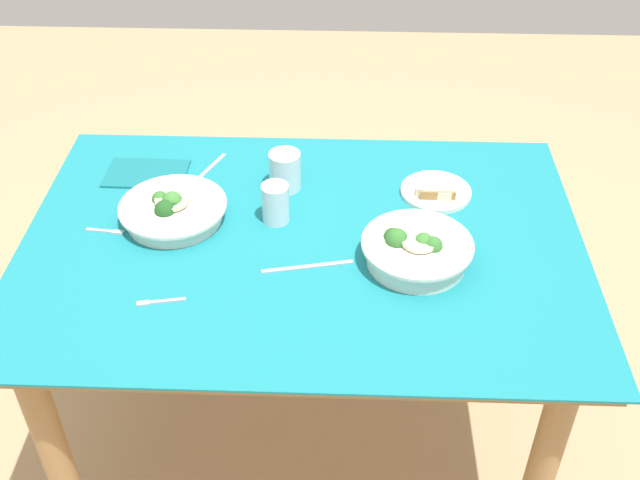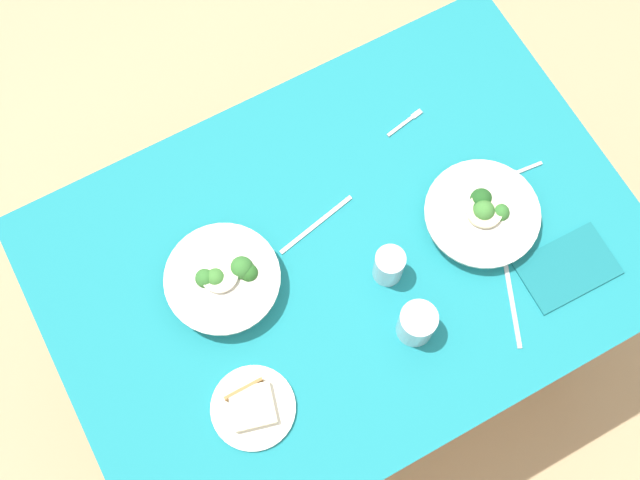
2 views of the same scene
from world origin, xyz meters
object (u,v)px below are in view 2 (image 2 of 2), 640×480
Objects in this scene: broccoli_bowl_far at (482,215)px; bread_side_plate at (253,407)px; fork_by_far_bowl at (522,170)px; napkin_folded_upper at (568,268)px; table_knife_left at (512,302)px; water_glass_center at (417,323)px; water_glass_side at (389,266)px; fork_by_near_bowl at (406,122)px; table_knife_right at (316,225)px; broccoli_bowl_near at (224,280)px.

bread_side_plate is (0.66, 0.14, -0.02)m from broccoli_bowl_far.
napkin_folded_upper reaches higher than fork_by_far_bowl.
napkin_folded_upper is (-0.16, -0.01, 0.00)m from table_knife_left.
water_glass_center is 0.14m from water_glass_side.
bread_side_plate is at bearing 19.08° from fork_by_far_bowl.
napkin_folded_upper is (-0.13, 0.50, 0.00)m from fork_by_near_bowl.
table_knife_left is 0.98× the size of napkin_folded_upper.
table_knife_left is at bearing -103.08° from fork_by_near_bowl.
water_glass_side is 0.39m from fork_by_near_bowl.
water_glass_center reaches higher than water_glass_side.
water_glass_side is at bearing -162.82° from bread_side_plate.
napkin_folded_upper is (-0.78, 0.06, -0.01)m from bread_side_plate.
broccoli_bowl_near is at bearing -5.26° from table_knife_right.
broccoli_bowl_near is 2.50× the size of water_glass_center.
broccoli_bowl_near is at bearing -175.07° from fork_by_near_bowl.
broccoli_bowl_far is at bearing -60.48° from napkin_folded_upper.
water_glass_center is (-0.32, 0.29, 0.02)m from broccoli_bowl_near.
fork_by_near_bowl is 0.50× the size of table_knife_right.
broccoli_bowl_near is 1.19× the size of napkin_folded_upper.
table_knife_right is (0.50, -0.11, -0.00)m from fork_by_far_bowl.
table_knife_right is 0.99× the size of napkin_folded_upper.
broccoli_bowl_near is 0.78m from napkin_folded_upper.
broccoli_bowl_far is 0.30m from fork_by_near_bowl.
broccoli_bowl_near reaches higher than napkin_folded_upper.
water_glass_center reaches higher than table_knife_right.
water_glass_center is at bearing 100.35° from table_knife_left.
broccoli_bowl_near is 0.65m from table_knife_left.
fork_by_far_bowl is (-0.75, 0.09, -0.03)m from broccoli_bowl_near.
bread_side_plate is 0.40m from water_glass_center.
fork_by_far_bowl and table_knife_right have the same top height.
broccoli_bowl_near reaches higher than table_knife_left.
table_knife_left is 0.16m from napkin_folded_upper.
table_knife_left and table_knife_right have the same top height.
broccoli_bowl_near is 2.41× the size of fork_by_near_bowl.
fork_by_far_bowl is at bearing -64.68° from fork_by_near_bowl.
water_glass_center is at bearing -129.22° from fork_by_near_bowl.
broccoli_bowl_far is at bearing -168.42° from bread_side_plate.
fork_by_near_bowl is (0.02, -0.30, -0.03)m from broccoli_bowl_far.
table_knife_right is at bearing -136.38° from bread_side_plate.
water_glass_side is at bearing -95.26° from water_glass_center.
water_glass_side is at bearing 155.88° from broccoli_bowl_near.
bread_side_plate is 1.93× the size of fork_by_far_bowl.
bread_side_plate is at bearing 107.13° from table_knife_left.
fork_by_near_bowl is (-0.23, -0.31, -0.05)m from water_glass_side.
broccoli_bowl_near is at bearing -24.12° from water_glass_side.
water_glass_side reaches higher than table_knife_right.
fork_by_far_bowl is 0.30m from fork_by_near_bowl.
napkin_folded_upper is at bearing -85.56° from fork_by_near_bowl.
table_knife_left is at bearing 137.30° from water_glass_side.
broccoli_bowl_near is at bearing 81.27° from table_knife_left.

